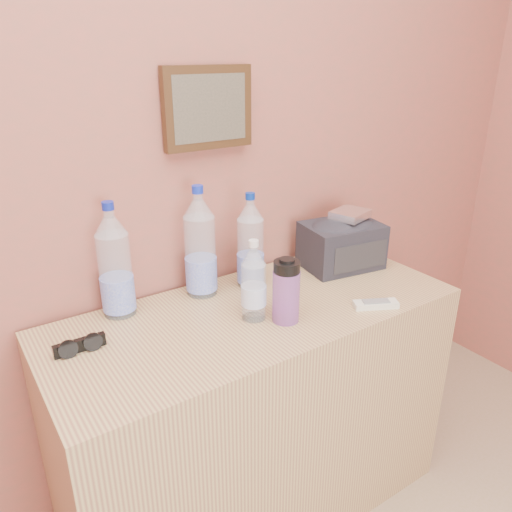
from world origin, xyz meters
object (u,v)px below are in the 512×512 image
(pet_large_a, at_px, (115,266))
(pet_small, at_px, (254,285))
(dresser, at_px, (256,414))
(ac_remote, at_px, (376,304))
(pet_large_b, at_px, (250,246))
(toiletry_bag, at_px, (341,242))
(sunglasses, at_px, (80,345))
(nalgene_bottle, at_px, (286,291))
(foil_packet, at_px, (350,214))
(pet_large_c, at_px, (200,248))

(pet_large_a, relative_size, pet_small, 1.42)
(dresser, distance_m, ac_remote, 0.56)
(pet_large_b, xyz_separation_m, toiletry_bag, (0.37, -0.05, -0.05))
(sunglasses, distance_m, toiletry_bag, 0.98)
(nalgene_bottle, bearing_deg, dresser, 109.28)
(dresser, distance_m, pet_small, 0.52)
(pet_large_b, xyz_separation_m, foil_packet, (0.39, -0.06, 0.06))
(pet_large_c, bearing_deg, nalgene_bottle, -67.88)
(toiletry_bag, distance_m, foil_packet, 0.11)
(pet_large_a, xyz_separation_m, ac_remote, (0.68, -0.41, -0.15))
(dresser, relative_size, pet_large_b, 4.01)
(nalgene_bottle, bearing_deg, pet_large_c, 112.12)
(dresser, xyz_separation_m, nalgene_bottle, (0.04, -0.10, 0.51))
(ac_remote, bearing_deg, pet_large_a, 175.97)
(pet_large_a, relative_size, toiletry_bag, 1.29)
(sunglasses, bearing_deg, pet_large_b, 9.02)
(toiletry_bag, bearing_deg, pet_small, -154.43)
(pet_large_b, xyz_separation_m, nalgene_bottle, (-0.05, -0.26, -0.05))
(pet_large_c, relative_size, pet_small, 1.46)
(pet_large_a, bearing_deg, pet_small, -37.92)
(pet_large_b, relative_size, pet_small, 1.30)
(pet_large_c, bearing_deg, foil_packet, -10.05)
(pet_large_b, xyz_separation_m, pet_small, (-0.12, -0.20, -0.03))
(pet_small, xyz_separation_m, nalgene_bottle, (0.07, -0.06, -0.01))
(pet_large_a, bearing_deg, nalgene_bottle, -38.72)
(ac_remote, xyz_separation_m, toiletry_bag, (0.13, 0.30, 0.08))
(pet_large_b, distance_m, foil_packet, 0.40)
(pet_small, distance_m, toiletry_bag, 0.51)
(nalgene_bottle, height_order, foil_packet, foil_packet)
(nalgene_bottle, bearing_deg, toiletry_bag, 26.85)
(nalgene_bottle, xyz_separation_m, ac_remote, (0.28, -0.09, -0.09))
(pet_large_c, height_order, nalgene_bottle, pet_large_c)
(sunglasses, bearing_deg, pet_small, -11.99)
(pet_large_c, bearing_deg, pet_large_b, -12.09)
(dresser, relative_size, pet_small, 5.21)
(pet_large_a, bearing_deg, foil_packet, -8.03)
(ac_remote, height_order, toiletry_bag, toiletry_bag)
(toiletry_bag, bearing_deg, pet_large_a, -178.68)
(ac_remote, relative_size, foil_packet, 1.08)
(pet_small, distance_m, ac_remote, 0.40)
(pet_large_a, bearing_deg, sunglasses, -138.78)
(dresser, bearing_deg, pet_large_b, 62.38)
(pet_large_c, bearing_deg, dresser, -66.44)
(ac_remote, distance_m, foil_packet, 0.38)
(pet_large_c, distance_m, toiletry_bag, 0.55)
(pet_small, bearing_deg, pet_large_b, 59.03)
(nalgene_bottle, height_order, ac_remote, nalgene_bottle)
(pet_large_b, height_order, foil_packet, pet_large_b)
(dresser, xyz_separation_m, pet_large_a, (-0.36, 0.22, 0.57))
(sunglasses, bearing_deg, pet_large_a, 42.01)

